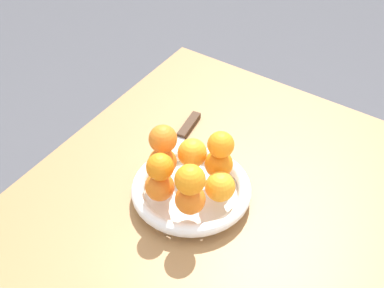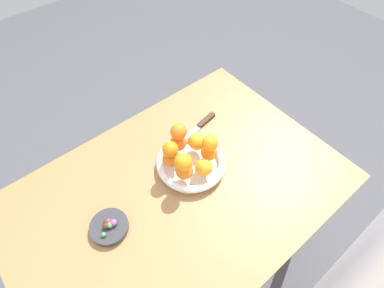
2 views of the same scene
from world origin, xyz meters
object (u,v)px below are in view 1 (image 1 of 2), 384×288
Objects in this scene: orange_6 at (160,167)px; dining_table at (185,267)px; orange_0 at (219,164)px; orange_5 at (220,187)px; orange_3 at (160,186)px; orange_8 at (163,139)px; fruit_bowl at (191,191)px; orange_2 at (163,162)px; orange_7 at (221,145)px; knife at (178,142)px; orange_1 at (192,153)px; orange_4 at (190,199)px; orange_9 at (190,180)px.

dining_table is at bearing 66.83° from orange_6.
orange_5 is at bearing 33.84° from orange_0.
orange_8 reaches higher than orange_3.
orange_2 is (0.00, -0.07, 0.05)m from fruit_bowl.
orange_7 reaches higher than orange_3.
orange_0 is (-0.05, 0.03, 0.05)m from fruit_bowl.
orange_8 is (0.05, -0.10, 0.06)m from orange_0.
fruit_bowl is 0.93× the size of knife.
orange_1 is 1.05× the size of orange_2.
orange_3 is at bearing 25.10° from knife.
orange_7 is at bearing 91.63° from orange_1.
orange_6 reaches higher than orange_4.
orange_2 is at bearing -59.69° from orange_0.
orange_0 and orange_2 have the same top height.
orange_2 is 1.02× the size of orange_8.
orange_0 reaches higher than dining_table.
orange_9 reaches higher than orange_6.
orange_7 reaches higher than orange_0.
orange_2 is 1.09× the size of orange_6.
orange_2 is 0.13m from orange_5.
dining_table is 0.26m from orange_8.
orange_9 is at bearing 40.44° from knife.
orange_3 is at bearing -90.66° from orange_9.
dining_table is at bearing 6.65° from orange_0.
orange_6 reaches higher than orange_3.
knife is (-0.22, -0.16, 0.09)m from dining_table.
orange_4 is (0.05, 0.10, 0.00)m from orange_2.
fruit_bowl is 4.56× the size of orange_7.
orange_5 is 1.02× the size of orange_9.
orange_8 reaches higher than orange_2.
orange_8 reaches higher than orange_6.
orange_0 is at bearing -175.78° from orange_9.
orange_5 is 1.04× the size of orange_8.
orange_5 is (0.05, 0.04, 0.00)m from orange_0.
orange_0 is at bearing 117.84° from orange_8.
orange_0 is 1.00× the size of orange_3.
fruit_bowl is at bearing 87.34° from orange_8.
orange_1 is at bearing 50.79° from knife.
orange_6 reaches higher than orange_5.
orange_0 is 0.11m from orange_2.
fruit_bowl is 0.12m from orange_6.
dining_table is 18.15× the size of orange_1.
orange_8 is 0.98× the size of orange_9.
orange_4 is 0.22× the size of knife.
orange_4 is at bearing 62.13° from orange_2.
orange_2 is 0.06m from orange_8.
orange_4 is at bearing 31.78° from orange_1.
orange_4 and orange_5 have the same top height.
knife is at bearing -157.31° from orange_8.
orange_6 reaches higher than orange_1.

